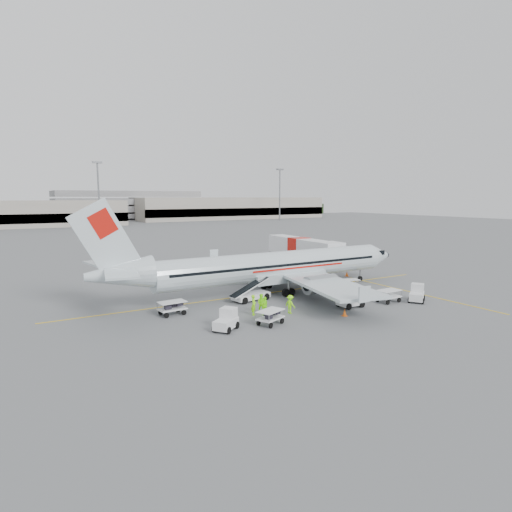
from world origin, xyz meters
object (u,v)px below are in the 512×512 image
at_px(tug_mid, 350,297).
at_px(tug_aft, 226,320).
at_px(belt_loader, 251,287).
at_px(aircraft, 277,247).
at_px(jet_bridge, 299,254).
at_px(tug_fore, 417,293).

xyz_separation_m(tug_mid, tug_aft, (-13.21, -0.43, -0.10)).
bearing_deg(belt_loader, aircraft, 13.45).
bearing_deg(aircraft, jet_bridge, 44.55).
distance_m(jet_bridge, tug_fore, 21.15).
height_order(aircraft, jet_bridge, aircraft).
xyz_separation_m(jet_bridge, tug_mid, (-8.17, -19.32, -1.35)).
bearing_deg(aircraft, belt_loader, -157.62).
bearing_deg(jet_bridge, tug_aft, -134.78).
bearing_deg(tug_mid, belt_loader, 134.29).
bearing_deg(tug_aft, tug_fore, -40.29).
height_order(jet_bridge, tug_aft, jet_bridge).
distance_m(jet_bridge, tug_mid, 21.02).
distance_m(aircraft, tug_aft, 14.68).
xyz_separation_m(aircraft, jet_bridge, (10.66, 10.62, -2.70)).
bearing_deg(tug_mid, aircraft, 105.91).
height_order(tug_fore, tug_mid, tug_mid).
bearing_deg(aircraft, tug_fore, -47.90).
bearing_deg(belt_loader, jet_bridge, 30.46).
distance_m(aircraft, jet_bridge, 15.28).
xyz_separation_m(tug_fore, tug_mid, (-7.07, 1.75, 0.08)).
xyz_separation_m(tug_fore, tug_aft, (-20.28, 1.32, -0.02)).
relative_size(tug_mid, tug_aft, 1.12).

